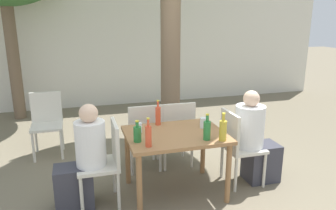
{
  "coord_description": "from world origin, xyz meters",
  "views": [
    {
      "loc": [
        -1.04,
        -3.31,
        2.02
      ],
      "look_at": [
        0.0,
        0.3,
        0.99
      ],
      "focal_mm": 35.0,
      "sensor_mm": 36.0,
      "label": 1
    }
  ],
  "objects_px": {
    "person_seated_0": "(82,163)",
    "drinking_glass_0": "(139,128)",
    "patio_chair_1": "(238,143)",
    "green_bottle_3": "(207,130)",
    "patio_chair_2": "(144,133)",
    "soda_bottle_0": "(158,115)",
    "oil_cruet_2": "(223,130)",
    "drinking_glass_1": "(203,123)",
    "patio_chair_0": "(106,158)",
    "person_seated_1": "(255,142)",
    "patio_chair_3": "(176,130)",
    "patio_chair_4": "(47,120)",
    "dining_table_front": "(175,141)",
    "green_bottle_4": "(137,134)",
    "soda_bottle_1": "(148,136)"
  },
  "relations": [
    {
      "from": "patio_chair_2",
      "to": "green_bottle_4",
      "type": "relative_size",
      "value": 3.98
    },
    {
      "from": "soda_bottle_0",
      "to": "green_bottle_3",
      "type": "relative_size",
      "value": 1.07
    },
    {
      "from": "patio_chair_3",
      "to": "soda_bottle_0",
      "type": "xyz_separation_m",
      "value": [
        -0.34,
        -0.32,
        0.33
      ]
    },
    {
      "from": "person_seated_0",
      "to": "soda_bottle_1",
      "type": "bearing_deg",
      "value": 65.9
    },
    {
      "from": "drinking_glass_0",
      "to": "patio_chair_4",
      "type": "bearing_deg",
      "value": 126.96
    },
    {
      "from": "patio_chair_0",
      "to": "patio_chair_3",
      "type": "xyz_separation_m",
      "value": [
        1.01,
        0.66,
        0.0
      ]
    },
    {
      "from": "patio_chair_0",
      "to": "patio_chair_4",
      "type": "height_order",
      "value": "same"
    },
    {
      "from": "patio_chair_3",
      "to": "patio_chair_0",
      "type": "bearing_deg",
      "value": 33.22
    },
    {
      "from": "drinking_glass_0",
      "to": "drinking_glass_1",
      "type": "bearing_deg",
      "value": -3.48
    },
    {
      "from": "dining_table_front",
      "to": "green_bottle_3",
      "type": "height_order",
      "value": "green_bottle_3"
    },
    {
      "from": "patio_chair_2",
      "to": "green_bottle_3",
      "type": "relative_size",
      "value": 3.23
    },
    {
      "from": "patio_chair_2",
      "to": "drinking_glass_1",
      "type": "bearing_deg",
      "value": 136.19
    },
    {
      "from": "dining_table_front",
      "to": "patio_chair_3",
      "type": "height_order",
      "value": "patio_chair_3"
    },
    {
      "from": "green_bottle_3",
      "to": "dining_table_front",
      "type": "bearing_deg",
      "value": 133.3
    },
    {
      "from": "green_bottle_4",
      "to": "person_seated_1",
      "type": "bearing_deg",
      "value": 5.15
    },
    {
      "from": "person_seated_0",
      "to": "drinking_glass_0",
      "type": "relative_size",
      "value": 10.28
    },
    {
      "from": "soda_bottle_0",
      "to": "green_bottle_3",
      "type": "distance_m",
      "value": 0.72
    },
    {
      "from": "patio_chair_3",
      "to": "green_bottle_3",
      "type": "relative_size",
      "value": 3.23
    },
    {
      "from": "patio_chair_3",
      "to": "patio_chair_4",
      "type": "relative_size",
      "value": 1.0
    },
    {
      "from": "soda_bottle_1",
      "to": "green_bottle_3",
      "type": "height_order",
      "value": "soda_bottle_1"
    },
    {
      "from": "patio_chair_2",
      "to": "green_bottle_3",
      "type": "xyz_separation_m",
      "value": [
        0.49,
        -0.94,
        0.32
      ]
    },
    {
      "from": "patio_chair_1",
      "to": "green_bottle_3",
      "type": "height_order",
      "value": "green_bottle_3"
    },
    {
      "from": "patio_chair_2",
      "to": "person_seated_0",
      "type": "bearing_deg",
      "value": 39.19
    },
    {
      "from": "green_bottle_4",
      "to": "oil_cruet_2",
      "type": "bearing_deg",
      "value": -13.76
    },
    {
      "from": "patio_chair_0",
      "to": "patio_chair_1",
      "type": "height_order",
      "value": "same"
    },
    {
      "from": "patio_chair_0",
      "to": "person_seated_0",
      "type": "height_order",
      "value": "person_seated_0"
    },
    {
      "from": "drinking_glass_0",
      "to": "person_seated_0",
      "type": "bearing_deg",
      "value": -168.14
    },
    {
      "from": "patio_chair_2",
      "to": "patio_chair_3",
      "type": "bearing_deg",
      "value": -180.0
    },
    {
      "from": "patio_chair_3",
      "to": "drinking_glass_1",
      "type": "xyz_separation_m",
      "value": [
        0.15,
        -0.57,
        0.27
      ]
    },
    {
      "from": "patio_chair_2",
      "to": "soda_bottle_0",
      "type": "relative_size",
      "value": 3.01
    },
    {
      "from": "dining_table_front",
      "to": "oil_cruet_2",
      "type": "distance_m",
      "value": 0.58
    },
    {
      "from": "patio_chair_2",
      "to": "patio_chair_4",
      "type": "bearing_deg",
      "value": -36.59
    },
    {
      "from": "person_seated_1",
      "to": "green_bottle_3",
      "type": "relative_size",
      "value": 4.09
    },
    {
      "from": "patio_chair_2",
      "to": "person_seated_1",
      "type": "bearing_deg",
      "value": 152.11
    },
    {
      "from": "patio_chair_3",
      "to": "patio_chair_4",
      "type": "distance_m",
      "value": 1.95
    },
    {
      "from": "oil_cruet_2",
      "to": "patio_chair_1",
      "type": "bearing_deg",
      "value": 43.12
    },
    {
      "from": "patio_chair_2",
      "to": "drinking_glass_1",
      "type": "xyz_separation_m",
      "value": [
        0.6,
        -0.57,
        0.27
      ]
    },
    {
      "from": "patio_chair_0",
      "to": "green_bottle_4",
      "type": "bearing_deg",
      "value": 67.93
    },
    {
      "from": "patio_chair_4",
      "to": "green_bottle_3",
      "type": "height_order",
      "value": "green_bottle_3"
    },
    {
      "from": "patio_chair_0",
      "to": "green_bottle_3",
      "type": "relative_size",
      "value": 3.23
    },
    {
      "from": "patio_chair_2",
      "to": "person_seated_0",
      "type": "xyz_separation_m",
      "value": [
        -0.81,
        -0.66,
        -0.02
      ]
    },
    {
      "from": "oil_cruet_2",
      "to": "patio_chair_2",
      "type": "bearing_deg",
      "value": 122.32
    },
    {
      "from": "patio_chair_3",
      "to": "drinking_glass_0",
      "type": "distance_m",
      "value": 0.84
    },
    {
      "from": "patio_chair_4",
      "to": "person_seated_0",
      "type": "bearing_deg",
      "value": -74.12
    },
    {
      "from": "dining_table_front",
      "to": "patio_chair_1",
      "type": "height_order",
      "value": "patio_chair_1"
    },
    {
      "from": "patio_chair_1",
      "to": "soda_bottle_0",
      "type": "bearing_deg",
      "value": 69.34
    },
    {
      "from": "patio_chair_3",
      "to": "person_seated_0",
      "type": "xyz_separation_m",
      "value": [
        -1.25,
        -0.66,
        -0.02
      ]
    },
    {
      "from": "soda_bottle_1",
      "to": "green_bottle_3",
      "type": "relative_size",
      "value": 1.06
    },
    {
      "from": "patio_chair_0",
      "to": "person_seated_1",
      "type": "bearing_deg",
      "value": 90.0
    },
    {
      "from": "patio_chair_3",
      "to": "drinking_glass_0",
      "type": "bearing_deg",
      "value": 40.85
    }
  ]
}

